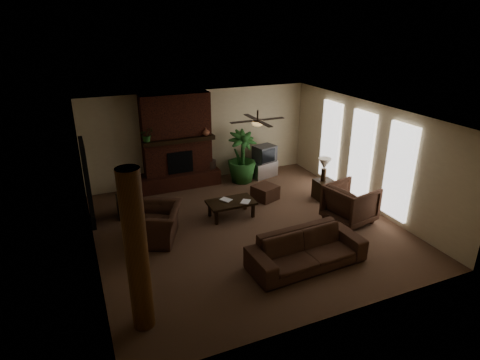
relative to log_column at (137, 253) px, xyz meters
name	(u,v)px	position (x,y,z in m)	size (l,w,h in m)	color
room_shell	(247,174)	(2.95, 2.40, 0.00)	(7.00, 7.00, 7.00)	brown
fireplace	(178,149)	(2.15, 5.62, -0.24)	(2.40, 0.70, 2.80)	#491E13
windows	(361,155)	(6.40, 2.60, -0.05)	(0.08, 3.65, 2.35)	white
log_column	(137,253)	(0.00, 0.00, 0.00)	(0.36, 0.36, 2.80)	brown
doorway	(87,183)	(-0.49, 4.20, -0.35)	(0.10, 1.00, 2.10)	black
ceiling_fan	(258,122)	(3.35, 2.70, 1.13)	(1.35, 1.35, 0.37)	#302215
sofa	(307,245)	(3.43, 0.44, -0.92)	(2.45, 0.72, 0.96)	#432A1C
armchair_left	(156,218)	(0.82, 2.70, -0.87)	(1.22, 0.80, 1.07)	#432A1C
armchair_right	(350,202)	(5.45, 1.66, -0.86)	(1.05, 0.98, 1.08)	#432A1C
coffee_table	(231,203)	(2.82, 3.07, -1.03)	(1.20, 0.70, 0.43)	black
ottoman	(265,192)	(4.11, 3.70, -1.20)	(0.60, 0.60, 0.40)	#432A1C
tv_stand	(263,169)	(4.84, 5.31, -1.15)	(0.85, 0.50, 0.50)	silver
tv	(265,154)	(4.88, 5.30, -0.64)	(0.75, 0.66, 0.52)	#3D3D40
floor_vase	(211,168)	(3.14, 5.55, -0.97)	(0.34, 0.34, 0.77)	#32241C
floor_plant	(242,168)	(4.03, 5.19, -0.95)	(0.90, 1.61, 0.90)	#255321
side_table_left	(127,206)	(0.37, 4.18, -1.12)	(0.50, 0.50, 0.55)	black
lamp_left	(126,180)	(0.41, 4.15, -0.40)	(0.45, 0.45, 0.65)	#302215
side_table_right	(324,190)	(5.65, 3.07, -1.12)	(0.50, 0.50, 0.55)	black
lamp_right	(324,165)	(5.61, 3.10, -0.40)	(0.44, 0.44, 0.65)	#302215
mantel_plant	(147,136)	(1.24, 5.40, 0.32)	(0.38, 0.42, 0.33)	#255321
mantel_vase	(206,132)	(2.96, 5.38, 0.27)	(0.22, 0.23, 0.22)	brown
book_a	(223,197)	(2.63, 3.13, -0.83)	(0.22, 0.03, 0.29)	#999999
book_b	(241,196)	(3.06, 2.95, -0.82)	(0.21, 0.02, 0.29)	#999999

